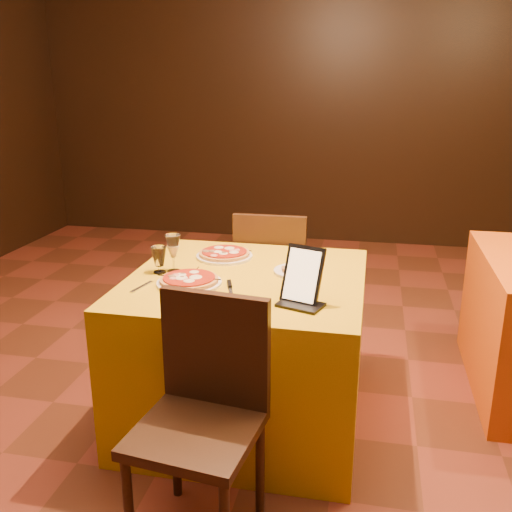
% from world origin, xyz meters
% --- Properties ---
extents(floor, '(6.00, 7.00, 0.01)m').
position_xyz_m(floor, '(0.00, 0.00, -0.01)').
color(floor, '#5E2D19').
rests_on(floor, ground).
extents(wall_back, '(6.00, 0.01, 2.80)m').
position_xyz_m(wall_back, '(0.00, 3.50, 1.40)').
color(wall_back, black).
rests_on(wall_back, floor).
extents(main_table, '(1.10, 1.10, 0.75)m').
position_xyz_m(main_table, '(-0.09, 0.10, 0.38)').
color(main_table, gold).
rests_on(main_table, floor).
extents(chair_main_near, '(0.52, 0.52, 0.91)m').
position_xyz_m(chair_main_near, '(-0.09, -0.73, 0.46)').
color(chair_main_near, black).
rests_on(chair_main_near, floor).
extents(chair_main_far, '(0.36, 0.36, 0.91)m').
position_xyz_m(chair_main_far, '(-0.09, 0.88, 0.46)').
color(chair_main_far, black).
rests_on(chair_main_far, floor).
extents(pizza_near, '(0.30, 0.30, 0.03)m').
position_xyz_m(pizza_near, '(-0.32, -0.06, 0.77)').
color(pizza_near, white).
rests_on(pizza_near, main_table).
extents(pizza_far, '(0.29, 0.29, 0.03)m').
position_xyz_m(pizza_far, '(-0.27, 0.37, 0.77)').
color(pizza_far, white).
rests_on(pizza_far, main_table).
extents(cutlet_dish, '(0.23, 0.23, 0.03)m').
position_xyz_m(cutlet_dish, '(0.14, 0.20, 0.76)').
color(cutlet_dish, white).
rests_on(cutlet_dish, main_table).
extents(wine_glass, '(0.08, 0.08, 0.19)m').
position_xyz_m(wine_glass, '(-0.45, 0.09, 0.84)').
color(wine_glass, '#E5D082').
rests_on(wine_glass, main_table).
extents(water_glass, '(0.10, 0.10, 0.13)m').
position_xyz_m(water_glass, '(-0.51, 0.07, 0.81)').
color(water_glass, silver).
rests_on(water_glass, main_table).
extents(tablet, '(0.19, 0.15, 0.23)m').
position_xyz_m(tablet, '(0.21, -0.17, 0.87)').
color(tablet, black).
rests_on(tablet, main_table).
extents(knife, '(0.07, 0.19, 0.01)m').
position_xyz_m(knife, '(-0.11, -0.12, 0.75)').
color(knife, silver).
rests_on(knife, main_table).
extents(fork_near, '(0.05, 0.16, 0.01)m').
position_xyz_m(fork_near, '(-0.52, -0.14, 0.75)').
color(fork_near, '#B6B4BB').
rests_on(fork_near, main_table).
extents(fork_far, '(0.04, 0.17, 0.01)m').
position_xyz_m(fork_far, '(-0.17, 0.42, 0.75)').
color(fork_far, silver).
rests_on(fork_far, main_table).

